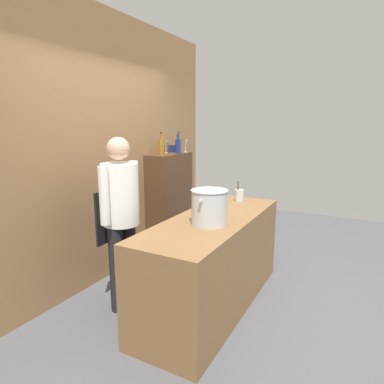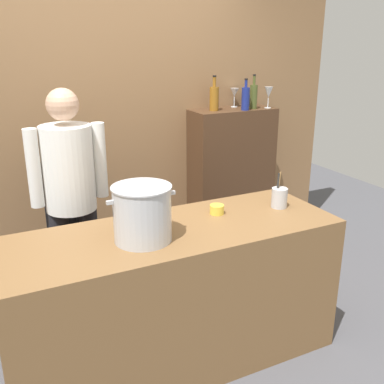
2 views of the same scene
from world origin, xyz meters
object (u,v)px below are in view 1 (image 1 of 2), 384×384
(chef, at_px, (121,211))
(wine_bottle_cobalt, at_px, (178,146))
(utensil_crock, at_px, (239,195))
(wine_bottle_olive, at_px, (179,145))
(spice_tin_navy, at_px, (172,149))
(butter_jar, at_px, (218,205))
(wine_bottle_amber, at_px, (161,147))
(wine_glass_wide, at_px, (185,143))
(wine_glass_short, at_px, (166,144))
(stockpot_large, at_px, (209,207))

(chef, distance_m, wine_bottle_cobalt, 1.70)
(utensil_crock, xyz_separation_m, wine_bottle_olive, (0.51, 1.10, 0.51))
(chef, xyz_separation_m, spice_tin_navy, (1.74, 0.50, 0.46))
(butter_jar, bearing_deg, wine_bottle_amber, 62.21)
(chef, relative_size, wine_glass_wide, 8.93)
(wine_bottle_olive, xyz_separation_m, wine_glass_short, (-0.10, 0.16, 0.01))
(wine_glass_short, bearing_deg, wine_glass_wide, -37.62)
(chef, distance_m, butter_jar, 1.02)
(wine_glass_wide, bearing_deg, wine_bottle_olive, 170.05)
(wine_bottle_cobalt, relative_size, spice_tin_navy, 2.56)
(wine_glass_wide, bearing_deg, stockpot_large, -144.55)
(utensil_crock, relative_size, wine_glass_short, 1.41)
(chef, xyz_separation_m, wine_glass_wide, (1.85, 0.34, 0.53))
(wine_bottle_cobalt, bearing_deg, wine_glass_wide, 4.75)
(utensil_crock, xyz_separation_m, spice_tin_navy, (0.54, 1.23, 0.45))
(wine_bottle_olive, height_order, spice_tin_navy, wine_bottle_olive)
(wine_bottle_cobalt, xyz_separation_m, spice_tin_navy, (0.14, 0.18, -0.05))
(wine_bottle_olive, bearing_deg, butter_jar, -132.32)
(wine_bottle_cobalt, xyz_separation_m, wine_glass_wide, (0.25, 0.02, 0.03))
(butter_jar, bearing_deg, utensil_crock, -10.31)
(utensil_crock, bearing_deg, wine_glass_wide, 58.98)
(stockpot_large, xyz_separation_m, butter_jar, (0.56, 0.16, -0.13))
(wine_bottle_olive, bearing_deg, wine_bottle_cobalt, -157.90)
(stockpot_large, xyz_separation_m, wine_glass_wide, (1.63, 1.16, 0.44))
(chef, xyz_separation_m, stockpot_large, (0.22, -0.82, 0.09))
(wine_glass_short, relative_size, spice_tin_navy, 1.61)
(stockpot_large, xyz_separation_m, wine_glass_short, (1.39, 1.34, 0.44))
(wine_bottle_cobalt, distance_m, wine_glass_wide, 0.25)
(chef, relative_size, wine_bottle_cobalt, 6.21)
(wine_bottle_amber, bearing_deg, butter_jar, -117.79)
(butter_jar, relative_size, spice_tin_navy, 0.87)
(wine_bottle_cobalt, relative_size, wine_glass_wide, 1.44)
(stockpot_large, bearing_deg, wine_glass_short, 44.02)
(utensil_crock, height_order, wine_bottle_cobalt, wine_bottle_cobalt)
(stockpot_large, distance_m, wine_bottle_amber, 1.73)
(wine_bottle_olive, xyz_separation_m, spice_tin_navy, (0.03, 0.13, -0.06))
(wine_bottle_cobalt, bearing_deg, wine_bottle_olive, 22.10)
(wine_bottle_olive, bearing_deg, stockpot_large, -141.50)
(stockpot_large, relative_size, wine_bottle_cobalt, 1.45)
(wine_glass_wide, bearing_deg, utensil_crock, -121.02)
(stockpot_large, relative_size, wine_bottle_amber, 1.32)
(wine_bottle_cobalt, height_order, wine_glass_short, wine_bottle_cobalt)
(wine_bottle_amber, xyz_separation_m, spice_tin_navy, (0.39, 0.08, -0.06))
(wine_bottle_amber, xyz_separation_m, wine_glass_short, (0.26, 0.10, 0.02))
(utensil_crock, xyz_separation_m, butter_jar, (-0.42, 0.08, -0.04))
(utensil_crock, height_order, wine_bottle_amber, wine_bottle_amber)
(utensil_crock, xyz_separation_m, wine_bottle_cobalt, (0.39, 1.05, 0.50))
(utensil_crock, height_order, spice_tin_navy, spice_tin_navy)
(butter_jar, height_order, wine_bottle_olive, wine_bottle_olive)
(chef, height_order, stockpot_large, chef)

